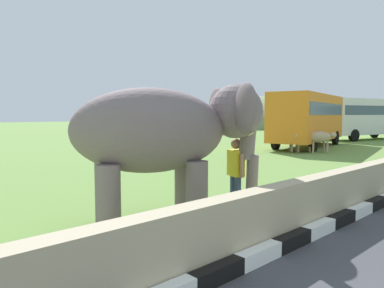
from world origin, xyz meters
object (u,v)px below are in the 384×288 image
object	(u,v)px
cow_near	(320,137)
elephant	(167,132)
cow_mid	(295,137)
bus_orange	(309,116)
person_handler	(236,171)
bus_white	(366,116)

from	to	relation	value
cow_near	elephant	bearing A→B (deg)	-163.37
cow_near	cow_mid	distance (m)	1.40
elephant	bus_orange	size ratio (longest dim) A/B	0.41
cow_mid	cow_near	bearing A→B (deg)	-54.63
elephant	cow_near	distance (m)	15.73
elephant	person_handler	world-z (taller)	elephant
bus_white	elephant	bearing A→B (deg)	-165.97
bus_white	cow_mid	distance (m)	13.99
elephant	person_handler	size ratio (longest dim) A/B	2.42
cow_near	cow_mid	size ratio (longest dim) A/B	1.04
elephant	cow_near	size ratio (longest dim) A/B	2.19
cow_near	cow_mid	world-z (taller)	same
bus_orange	cow_near	size ratio (longest dim) A/B	5.28
person_handler	cow_near	size ratio (longest dim) A/B	0.90
cow_mid	person_handler	bearing A→B (deg)	-154.16
elephant	bus_white	distance (m)	28.96
person_handler	cow_near	xyz separation A→B (m)	(13.50, 5.01, -0.06)
elephant	cow_mid	size ratio (longest dim) A/B	2.27
bus_white	cow_mid	world-z (taller)	bus_white
elephant	bus_orange	world-z (taller)	bus_orange
bus_orange	cow_mid	bearing A→B (deg)	-162.72
bus_white	cow_mid	xyz separation A→B (m)	(-13.86, -1.39, -1.21)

